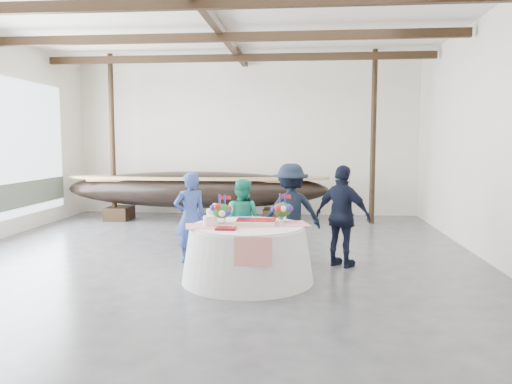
{
  "coord_description": "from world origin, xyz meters",
  "views": [
    {
      "loc": [
        1.68,
        -8.71,
        2.16
      ],
      "look_at": [
        0.84,
        0.24,
        1.24
      ],
      "focal_mm": 35.0,
      "sensor_mm": 36.0,
      "label": 1
    }
  ],
  "objects": [
    {
      "name": "wall_back",
      "position": [
        0.0,
        6.0,
        2.25
      ],
      "size": [
        10.0,
        0.02,
        4.5
      ],
      "primitive_type": "cube",
      "color": "silver",
      "rests_on": "ground"
    },
    {
      "name": "pavilion_structure",
      "position": [
        0.0,
        0.78,
        4.0
      ],
      "size": [
        9.8,
        11.76,
        4.5
      ],
      "color": "black",
      "rests_on": "ground"
    },
    {
      "name": "tabletop_items",
      "position": [
        0.83,
        -1.0,
        1.02
      ],
      "size": [
        1.97,
        1.04,
        0.4
      ],
      "color": "red",
      "rests_on": "banquet_table"
    },
    {
      "name": "wall_front",
      "position": [
        0.0,
        -6.0,
        2.25
      ],
      "size": [
        10.0,
        0.02,
        4.5
      ],
      "primitive_type": "cube",
      "color": "silver",
      "rests_on": "ground"
    },
    {
      "name": "longboat_display",
      "position": [
        -1.2,
        4.53,
        0.86
      ],
      "size": [
        7.2,
        1.44,
        1.35
      ],
      "color": "black",
      "rests_on": "ground"
    },
    {
      "name": "guest_man_left",
      "position": [
        1.47,
        0.24,
        0.88
      ],
      "size": [
        1.28,
        0.95,
        1.77
      ],
      "primitive_type": "imported",
      "rotation": [
        0.0,
        0.0,
        3.42
      ],
      "color": "black",
      "rests_on": "ground"
    },
    {
      "name": "floor",
      "position": [
        0.0,
        0.0,
        0.0
      ],
      "size": [
        10.0,
        12.0,
        0.01
      ],
      "primitive_type": "cube",
      "color": "#3D3D42",
      "rests_on": "ground"
    },
    {
      "name": "guest_man_right",
      "position": [
        2.37,
        -0.14,
        0.88
      ],
      "size": [
        1.1,
        0.92,
        1.76
      ],
      "primitive_type": "imported",
      "rotation": [
        0.0,
        0.0,
        2.56
      ],
      "color": "black",
      "rests_on": "ground"
    },
    {
      "name": "ceiling",
      "position": [
        0.0,
        0.0,
        4.5
      ],
      "size": [
        10.0,
        12.0,
        0.01
      ],
      "primitive_type": "cube",
      "color": "white",
      "rests_on": "wall_back"
    },
    {
      "name": "wall_right",
      "position": [
        5.0,
        0.0,
        2.25
      ],
      "size": [
        0.02,
        12.0,
        4.5
      ],
      "primitive_type": "cube",
      "color": "silver",
      "rests_on": "ground"
    },
    {
      "name": "banquet_table",
      "position": [
        0.84,
        -1.16,
        0.44
      ],
      "size": [
        2.05,
        2.05,
        0.87
      ],
      "color": "silver",
      "rests_on": "ground"
    },
    {
      "name": "guest_woman_teal",
      "position": [
        0.59,
        0.09,
        0.75
      ],
      "size": [
        0.85,
        0.74,
        1.49
      ],
      "primitive_type": "imported",
      "rotation": [
        0.0,
        0.0,
        2.87
      ],
      "color": "#1C9475",
      "rests_on": "ground"
    },
    {
      "name": "guest_woman_blue",
      "position": [
        -0.32,
        -0.04,
        0.81
      ],
      "size": [
        0.7,
        0.63,
        1.62
      ],
      "primitive_type": "imported",
      "rotation": [
        0.0,
        0.0,
        3.67
      ],
      "color": "navy",
      "rests_on": "ground"
    }
  ]
}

